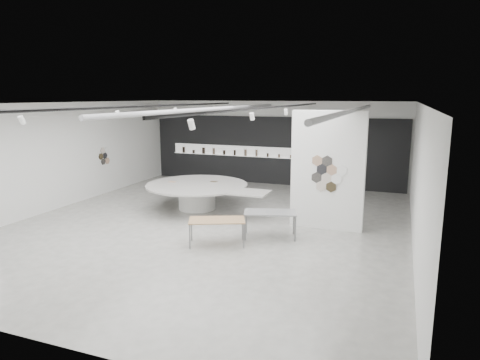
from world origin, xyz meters
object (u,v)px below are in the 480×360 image
at_px(display_island, 199,193).
at_px(partition_column, 328,171).
at_px(kitchen_counter, 331,180).
at_px(sample_table_wood, 217,221).
at_px(sample_table_stone, 270,214).

bearing_deg(display_island, partition_column, -6.92).
height_order(partition_column, kitchen_counter, partition_column).
xyz_separation_m(partition_column, display_island, (-4.67, 0.60, -1.20)).
bearing_deg(sample_table_wood, partition_column, 45.71).
bearing_deg(partition_column, sample_table_stone, -132.16).
bearing_deg(sample_table_wood, display_island, 123.65).
distance_m(sample_table_stone, kitchen_counter, 7.07).
distance_m(display_island, sample_table_wood, 3.85).
distance_m(partition_column, sample_table_stone, 2.30).
bearing_deg(sample_table_wood, kitchen_counter, 77.47).
relative_size(sample_table_wood, sample_table_stone, 1.03).
xyz_separation_m(sample_table_wood, sample_table_stone, (1.18, 1.11, 0.04)).
distance_m(sample_table_wood, sample_table_stone, 1.62).
distance_m(sample_table_wood, kitchen_counter, 8.35).
xyz_separation_m(sample_table_stone, kitchen_counter, (0.63, 7.04, -0.24)).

